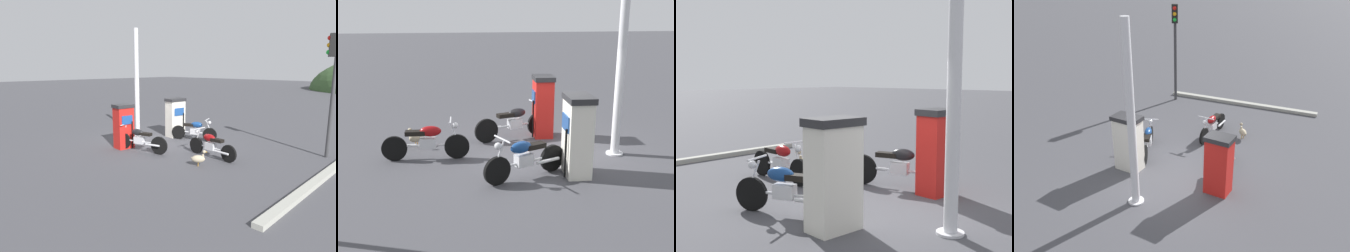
% 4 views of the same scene
% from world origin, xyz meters
% --- Properties ---
extents(ground_plane, '(120.00, 120.00, 0.00)m').
position_xyz_m(ground_plane, '(0.00, 0.00, 0.00)').
color(ground_plane, '#424247').
extents(fuel_pump_near, '(0.61, 0.73, 1.64)m').
position_xyz_m(fuel_pump_near, '(-0.20, -1.37, 0.83)').
color(fuel_pump_near, red).
rests_on(fuel_pump_near, ground).
extents(fuel_pump_far, '(0.62, 0.86, 1.66)m').
position_xyz_m(fuel_pump_far, '(-0.20, 1.38, 0.84)').
color(fuel_pump_far, silver).
rests_on(fuel_pump_far, ground).
extents(motorcycle_near_pump, '(2.09, 0.82, 0.95)m').
position_xyz_m(motorcycle_near_pump, '(0.60, -1.27, 0.45)').
color(motorcycle_near_pump, black).
rests_on(motorcycle_near_pump, ground).
extents(motorcycle_far_pump, '(1.80, 0.89, 0.93)m').
position_xyz_m(motorcycle_far_pump, '(0.89, 1.39, 0.43)').
color(motorcycle_far_pump, black).
rests_on(motorcycle_far_pump, ground).
extents(motorcycle_extra, '(1.97, 0.56, 0.92)m').
position_xyz_m(motorcycle_extra, '(2.83, -0.04, 0.44)').
color(motorcycle_extra, black).
rests_on(motorcycle_extra, ground).
extents(wandering_duck, '(0.45, 0.42, 0.51)m').
position_xyz_m(wandering_duck, '(3.13, -1.04, 0.24)').
color(wandering_duck, tan).
rests_on(wandering_duck, ground).
extents(canopy_support_pole, '(0.40, 0.40, 4.58)m').
position_xyz_m(canopy_support_pole, '(-1.52, 0.34, 2.21)').
color(canopy_support_pole, silver).
rests_on(canopy_support_pole, ground).
extents(road_edge_kerb, '(0.39, 6.23, 0.12)m').
position_xyz_m(road_edge_kerb, '(6.19, 0.00, 0.06)').
color(road_edge_kerb, '#9E9E93').
rests_on(road_edge_kerb, ground).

